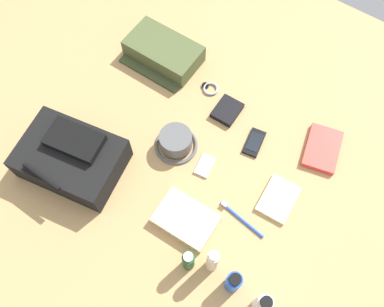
# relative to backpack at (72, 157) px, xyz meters

# --- Properties ---
(ground_plane) EXTENTS (2.64, 2.02, 0.02)m
(ground_plane) POSITION_rel_backpack_xyz_m (-0.33, -0.26, -0.07)
(ground_plane) COLOR tan
(ground_plane) RESTS_ON ground
(backpack) EXTENTS (0.39, 0.31, 0.14)m
(backpack) POSITION_rel_backpack_xyz_m (0.00, 0.00, 0.00)
(backpack) COLOR black
(backpack) RESTS_ON ground_plane
(toiletry_pouch) EXTENTS (0.30, 0.21, 0.08)m
(toiletry_pouch) POSITION_rel_backpack_xyz_m (0.02, -0.57, -0.02)
(toiletry_pouch) COLOR #47512D
(toiletry_pouch) RESTS_ON ground_plane
(bucket_hat) EXTENTS (0.16, 0.16, 0.08)m
(bucket_hat) POSITION_rel_backpack_xyz_m (-0.25, -0.27, -0.03)
(bucket_hat) COLOR #535353
(bucket_hat) RESTS_ON ground_plane
(toothpaste_tube) EXTENTS (0.05, 0.05, 0.15)m
(toothpaste_tube) POSITION_rel_backpack_xyz_m (-0.79, 0.04, 0.01)
(toothpaste_tube) COLOR white
(toothpaste_tube) RESTS_ON ground_plane
(deodorant_spray) EXTENTS (0.05, 0.05, 0.13)m
(deodorant_spray) POSITION_rel_backpack_xyz_m (-0.69, 0.03, -0.00)
(deodorant_spray) COLOR blue
(deodorant_spray) RESTS_ON ground_plane
(lotion_bottle) EXTENTS (0.04, 0.04, 0.17)m
(lotion_bottle) POSITION_rel_backpack_xyz_m (-0.60, 0.02, 0.02)
(lotion_bottle) COLOR beige
(lotion_bottle) RESTS_ON ground_plane
(shampoo_bottle) EXTENTS (0.04, 0.04, 0.13)m
(shampoo_bottle) POSITION_rel_backpack_xyz_m (-0.54, 0.06, 0.00)
(shampoo_bottle) COLOR #19471E
(shampoo_bottle) RESTS_ON ground_plane
(paperback_novel) EXTENTS (0.16, 0.20, 0.02)m
(paperback_novel) POSITION_rel_backpack_xyz_m (-0.71, -0.56, -0.05)
(paperback_novel) COLOR red
(paperback_novel) RESTS_ON ground_plane
(cell_phone) EXTENTS (0.08, 0.12, 0.01)m
(cell_phone) POSITION_rel_backpack_xyz_m (-0.49, -0.44, -0.05)
(cell_phone) COLOR black
(cell_phone) RESTS_ON ground_plane
(media_player) EXTENTS (0.06, 0.09, 0.01)m
(media_player) POSITION_rel_backpack_xyz_m (-0.39, -0.26, -0.06)
(media_player) COLOR #B7B7BC
(media_player) RESTS_ON ground_plane
(wristwatch) EXTENTS (0.07, 0.06, 0.01)m
(wristwatch) POSITION_rel_backpack_xyz_m (-0.22, -0.55, -0.06)
(wristwatch) COLOR #99999E
(wristwatch) RESTS_ON ground_plane
(toothbrush) EXTENTS (0.18, 0.03, 0.02)m
(toothbrush) POSITION_rel_backpack_xyz_m (-0.59, -0.17, -0.05)
(toothbrush) COLOR blue
(toothbrush) RESTS_ON ground_plane
(wallet) EXTENTS (0.09, 0.11, 0.02)m
(wallet) POSITION_rel_backpack_xyz_m (-0.33, -0.50, -0.05)
(wallet) COLOR black
(wallet) RESTS_ON ground_plane
(notepad) EXTENTS (0.12, 0.16, 0.02)m
(notepad) POSITION_rel_backpack_xyz_m (-0.67, -0.30, -0.05)
(notepad) COLOR beige
(notepad) RESTS_ON ground_plane
(folded_towel) EXTENTS (0.21, 0.15, 0.04)m
(folded_towel) POSITION_rel_backpack_xyz_m (-0.45, -0.06, -0.04)
(folded_towel) COLOR beige
(folded_towel) RESTS_ON ground_plane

